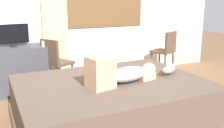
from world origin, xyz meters
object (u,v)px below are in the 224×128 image
person_lying (121,73)px  tv_monitor (13,35)px  cup (44,44)px  chair_spare (166,49)px  cat (169,69)px  bed (112,103)px  desk (19,69)px  chair_by_desk (55,61)px

person_lying → tv_monitor: tv_monitor is taller
cup → chair_spare: 2.35m
cat → cup: 1.98m
tv_monitor → bed: bearing=-61.5°
bed → chair_spare: bearing=37.8°
person_lying → chair_spare: person_lying is taller
cat → bed: bearing=176.5°
cat → cup: (-1.26, 1.52, 0.19)m
bed → cat: cat is taller
desk → tv_monitor: size_ratio=1.88×
bed → chair_spare: chair_spare is taller
person_lying → desk: bearing=117.5°
bed → desk: size_ratio=2.44×
bed → person_lying: 0.40m
tv_monitor → chair_by_desk: tv_monitor is taller
tv_monitor → chair_by_desk: (0.57, -0.24, -0.41)m
cup → chair_by_desk: size_ratio=0.11×
person_lying → desk: size_ratio=1.05×
person_lying → cat: bearing=4.4°
chair_by_desk → bed: bearing=-77.1°
bed → person_lying: (0.07, -0.10, 0.38)m
cat → chair_spare: (1.07, 1.49, -0.09)m
cat → tv_monitor: bearing=134.8°
tv_monitor → desk: bearing=0.0°
desk → tv_monitor: bearing=180.0°
tv_monitor → cup: tv_monitor is taller
bed → person_lying: person_lying is taller
person_lying → cat: 0.72m
cat → chair_by_desk: size_ratio=0.37×
chair_spare → person_lying: bearing=-139.2°
desk → chair_spare: 2.72m
bed → cup: 1.63m
bed → cup: bearing=107.9°
tv_monitor → chair_spare: tv_monitor is taller
cat → tv_monitor: size_ratio=0.67×
chair_by_desk → person_lying: bearing=-75.5°
bed → tv_monitor: tv_monitor is taller
bed → cat: size_ratio=6.89×
chair_spare → tv_monitor: bearing=175.7°
chair_spare → cat: bearing=-125.7°
cat → cup: size_ratio=3.51×
bed → tv_monitor: size_ratio=4.58×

